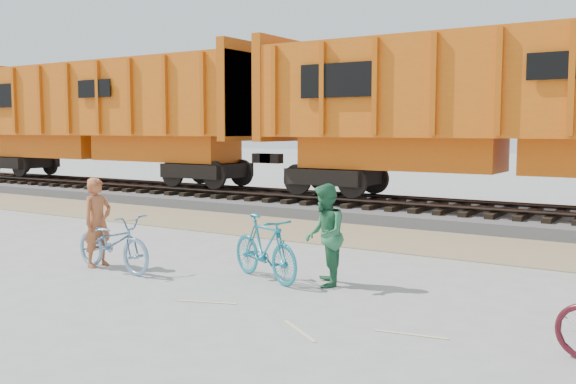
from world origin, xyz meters
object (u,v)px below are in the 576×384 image
hopper_car_left (103,114)px  hopper_car_center (514,107)px  bicycle_teal (265,248)px  person_solo (98,222)px  bicycle_blue (113,242)px  person_man (325,235)px

hopper_car_left → hopper_car_center: bearing=0.0°
bicycle_teal → person_solo: size_ratio=1.11×
bicycle_blue → bicycle_teal: 2.75m
hopper_car_center → person_man: hopper_car_center is taller
bicycle_teal → person_man: (1.00, 0.20, 0.27)m
hopper_car_center → person_man: (-0.93, -8.03, -2.20)m
hopper_car_center → bicycle_blue: (-4.55, -9.06, -2.51)m
hopper_car_center → person_solo: bearing=-119.4°
bicycle_blue → person_man: size_ratio=1.18×
person_man → bicycle_blue: bearing=-103.0°
bicycle_blue → person_solo: bearing=84.3°
bicycle_blue → person_solo: (-0.50, 0.10, 0.30)m
bicycle_teal → hopper_car_left: bearing=79.4°
hopper_car_center → bicycle_teal: hopper_car_center is taller
person_solo → bicycle_blue: bearing=-100.1°
person_solo → bicycle_teal: bearing=-75.4°
person_solo → person_man: (4.12, 0.94, 0.01)m
hopper_car_left → bicycle_teal: hopper_car_left is taller
hopper_car_left → bicycle_blue: 14.06m
bicycle_blue → hopper_car_left: bearing=54.6°
hopper_car_center → person_man: bearing=-96.6°
person_man → person_solo: bearing=-106.1°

